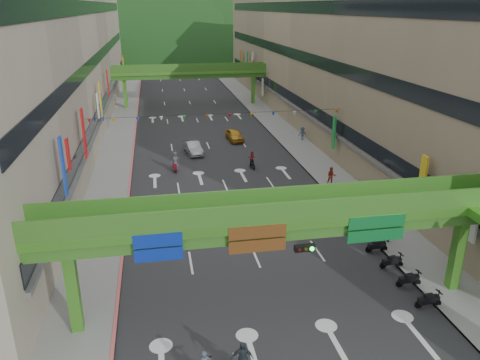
# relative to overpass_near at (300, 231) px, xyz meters

# --- Properties ---
(road_slab) EXTENTS (18.00, 140.00, 0.02)m
(road_slab) POSITION_rel_overpass_near_xyz_m (-0.93, 44.62, -5.20)
(road_slab) COLOR #28282B
(road_slab) RESTS_ON ground
(sidewalk_left) EXTENTS (4.00, 140.00, 0.15)m
(sidewalk_left) POSITION_rel_overpass_near_xyz_m (-11.93, 44.62, -5.13)
(sidewalk_left) COLOR gray
(sidewalk_left) RESTS_ON ground
(sidewalk_right) EXTENTS (4.00, 140.00, 0.15)m
(sidewalk_right) POSITION_rel_overpass_near_xyz_m (10.07, 44.62, -5.13)
(sidewalk_right) COLOR gray
(sidewalk_right) RESTS_ON ground
(curb_left) EXTENTS (0.20, 140.00, 0.18)m
(curb_left) POSITION_rel_overpass_near_xyz_m (-10.03, 44.62, -5.12)
(curb_left) COLOR #CC5959
(curb_left) RESTS_ON ground
(curb_right) EXTENTS (0.20, 140.00, 0.18)m
(curb_right) POSITION_rel_overpass_near_xyz_m (8.17, 44.62, -5.12)
(curb_right) COLOR gray
(curb_right) RESTS_ON ground
(building_row_left) EXTENTS (12.80, 95.00, 19.00)m
(building_row_left) POSITION_rel_overpass_near_xyz_m (-19.86, 44.62, 4.25)
(building_row_left) COLOR #9E937F
(building_row_left) RESTS_ON ground
(building_row_right) EXTENTS (12.80, 95.00, 19.00)m
(building_row_right) POSITION_rel_overpass_near_xyz_m (18.00, 44.62, 4.25)
(building_row_right) COLOR gray
(building_row_right) RESTS_ON ground
(overpass_near) EXTENTS (28.00, 12.27, 7.10)m
(overpass_near) POSITION_rel_overpass_near_xyz_m (0.00, 0.00, 0.00)
(overpass_near) COLOR #4C9E2D
(overpass_near) RESTS_ON ground
(overpass_far) EXTENTS (28.00, 2.20, 7.10)m
(overpass_far) POSITION_rel_overpass_near_xyz_m (-0.93, 59.62, 0.20)
(overpass_far) COLOR #4C9E2D
(overpass_far) RESTS_ON ground
(hill_left) EXTENTS (168.00, 140.00, 112.00)m
(hill_left) POSITION_rel_overpass_near_xyz_m (-15.93, 154.62, -5.21)
(hill_left) COLOR #1C4419
(hill_left) RESTS_ON ground
(hill_right) EXTENTS (208.00, 176.00, 128.00)m
(hill_right) POSITION_rel_overpass_near_xyz_m (24.07, 174.62, -5.21)
(hill_right) COLOR #1C4419
(hill_right) RESTS_ON ground
(bunting_string) EXTENTS (26.00, 0.36, 0.47)m
(bunting_string) POSITION_rel_overpass_near_xyz_m (-0.93, 24.62, 0.75)
(bunting_string) COLOR black
(bunting_string) RESTS_ON ground
(scooter_rider_mid) EXTENTS (0.84, 1.59, 1.90)m
(scooter_rider_mid) POSITION_rel_overpass_near_xyz_m (2.73, 25.24, -4.24)
(scooter_rider_mid) COLOR black
(scooter_rider_mid) RESTS_ON ground
(scooter_rider_far) EXTENTS (0.91, 1.60, 2.13)m
(scooter_rider_far) POSITION_rel_overpass_near_xyz_m (-5.44, 25.65, -4.12)
(scooter_rider_far) COLOR maroon
(scooter_rider_far) RESTS_ON ground
(parked_scooter_row) EXTENTS (1.60, 11.59, 1.08)m
(parked_scooter_row) POSITION_rel_overpass_near_xyz_m (7.60, 4.62, -4.68)
(parked_scooter_row) COLOR black
(parked_scooter_row) RESTS_ON ground
(car_silver) EXTENTS (2.13, 4.54, 1.44)m
(car_silver) POSITION_rel_overpass_near_xyz_m (-3.04, 31.56, -4.49)
(car_silver) COLOR #AAA8B1
(car_silver) RESTS_ON ground
(car_yellow) EXTENTS (2.12, 4.41, 1.45)m
(car_yellow) POSITION_rel_overpass_near_xyz_m (2.68, 36.27, -4.48)
(car_yellow) COLOR #C08920
(car_yellow) RESTS_ON ground
(pedestrian_red) EXTENTS (1.01, 0.87, 1.78)m
(pedestrian_red) POSITION_rel_overpass_near_xyz_m (9.09, 18.59, -4.31)
(pedestrian_red) COLOR maroon
(pedestrian_red) RESTS_ON ground
(pedestrian_dark) EXTENTS (1.12, 0.48, 1.90)m
(pedestrian_dark) POSITION_rel_overpass_near_xyz_m (8.87, 6.92, -4.26)
(pedestrian_dark) COLOR black
(pedestrian_dark) RESTS_ON ground
(pedestrian_blue) EXTENTS (0.82, 0.56, 1.67)m
(pedestrian_blue) POSITION_rel_overpass_near_xyz_m (11.27, 34.62, -4.37)
(pedestrian_blue) COLOR #2D3D50
(pedestrian_blue) RESTS_ON ground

